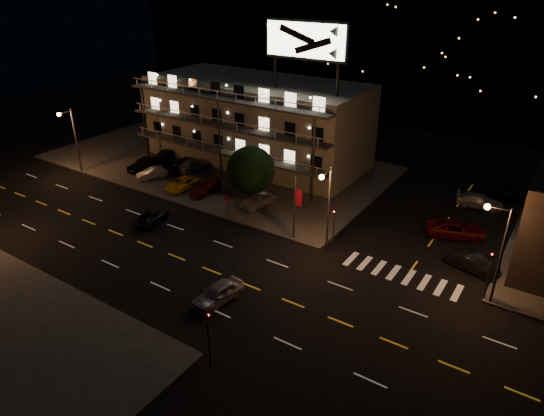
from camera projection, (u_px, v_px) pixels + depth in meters
The scene contains 29 objects.
ground at pixel (194, 264), 41.76m from camera, with size 140.00×140.00×0.00m, color black.
curb_nw at pixel (216, 162), 63.63m from camera, with size 44.00×24.00×0.15m, color #343432.
motel at pixel (257, 121), 62.21m from camera, with size 28.00×13.80×18.10m.
hill_backdrop at pixel (411, 37), 91.14m from camera, with size 120.00×25.00×24.00m.
streetlight_nw at pixel (72, 134), 58.37m from camera, with size 0.44×1.92×8.00m.
streetlight_nc at pixel (327, 202), 41.32m from camera, with size 0.44×1.92×8.00m.
streetlight_ne at pixel (498, 245), 34.85m from camera, with size 1.92×0.44×8.00m.
signal_nw at pixel (334, 226), 42.55m from camera, with size 0.20×0.27×4.60m.
signal_sw at pixel (208, 335), 29.81m from camera, with size 0.20×0.27×4.60m.
signal_ne at pixel (490, 271), 36.13m from camera, with size 0.27×0.20×4.60m.
banner_north at pixel (295, 207), 44.03m from camera, with size 0.83×0.16×6.40m.
stop_sign at pixel (227, 202), 48.91m from camera, with size 0.91×0.11×2.61m.
tree at pixel (250, 171), 50.09m from camera, with size 5.22×5.03×6.57m.
lot_car_0 at pixel (143, 164), 60.83m from camera, with size 1.75×4.34×1.48m, color black.
lot_car_1 at pixel (153, 173), 58.35m from camera, with size 1.34×3.83×1.26m, color gray.
lot_car_2 at pixel (183, 184), 55.50m from camera, with size 2.09×4.54×1.26m, color yellow.
lot_car_3 at pixel (205, 188), 54.37m from camera, with size 1.76×4.34×1.26m, color #550D0C.
lot_car_4 at pixel (258, 199), 51.42m from camera, with size 1.77×4.40×1.50m, color gray.
lot_car_5 at pixel (167, 154), 64.49m from camera, with size 1.34×3.84×1.26m, color black.
lot_car_6 at pixel (182, 164), 60.65m from camera, with size 2.56×5.55×1.54m, color black.
lot_car_7 at pixel (194, 165), 60.49m from camera, with size 2.09×5.13×1.49m, color gray.
lot_car_8 at pixel (239, 173), 58.14m from camera, with size 1.80×4.47×1.52m, color black.
lot_car_9 at pixel (256, 179), 56.51m from camera, with size 1.46×4.19×1.38m, color #550D0C.
side_car_0 at pixel (473, 263), 40.50m from camera, with size 1.51×4.32×1.42m, color black.
side_car_1 at pixel (456, 229), 45.78m from camera, with size 2.53×5.48×1.52m, color #550D0C.
side_car_2 at pixel (480, 201), 51.52m from camera, with size 1.92×4.73×1.37m, color gray.
side_car_3 at pixel (499, 189), 54.17m from camera, with size 1.78×4.42×1.51m, color black.
road_car_east at pixel (217, 293), 36.67m from camera, with size 1.78×4.42×1.51m, color gray.
road_car_west at pixel (151, 217), 48.42m from camera, with size 2.03×4.39×1.22m, color black.
Camera 1 is at (25.11, -25.80, 22.73)m, focal length 32.00 mm.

